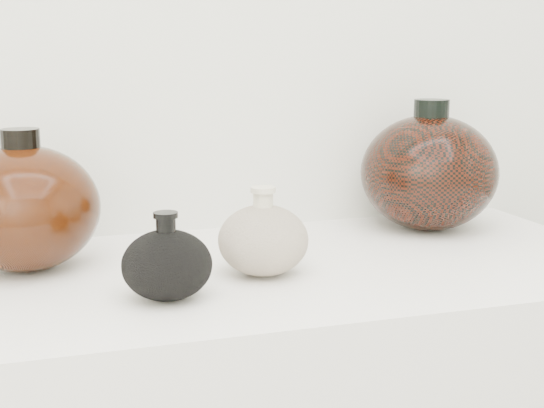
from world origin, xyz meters
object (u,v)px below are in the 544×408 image
object	(u,v)px
cream_gourd_vase	(263,239)
right_round_pot	(429,172)
left_round_pot	(25,208)
black_gourd_vase	(167,264)

from	to	relation	value
cream_gourd_vase	right_round_pot	size ratio (longest dim) A/B	0.49
left_round_pot	right_round_pot	distance (m)	0.66
right_round_pot	left_round_pot	bearing A→B (deg)	-175.72
black_gourd_vase	right_round_pot	size ratio (longest dim) A/B	0.48
black_gourd_vase	left_round_pot	distance (m)	0.25
right_round_pot	cream_gourd_vase	bearing A→B (deg)	-153.59
left_round_pot	right_round_pot	world-z (taller)	right_round_pot
black_gourd_vase	right_round_pot	xyz separation A→B (m)	(0.49, 0.24, 0.05)
cream_gourd_vase	left_round_pot	xyz separation A→B (m)	(-0.31, 0.12, 0.04)
left_round_pot	black_gourd_vase	bearing A→B (deg)	-48.73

